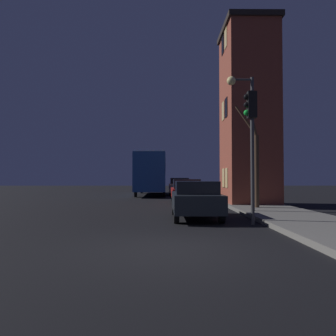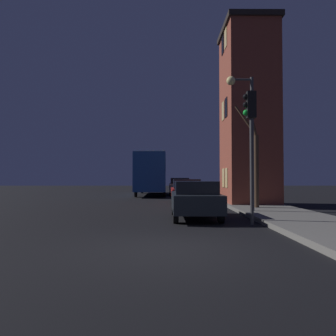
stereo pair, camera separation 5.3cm
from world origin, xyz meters
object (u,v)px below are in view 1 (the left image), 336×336
object	(u,v)px
bus	(152,171)
car_far_lane	(179,186)
traffic_light	(251,129)
bare_tree	(255,160)
streetlamp	(245,121)
car_near_lane	(196,199)
car_mid_lane	(186,190)

from	to	relation	value
bus	car_far_lane	world-z (taller)	bus
traffic_light	bus	distance (m)	19.79
traffic_light	bus	xyz separation A→B (m)	(-4.12, 19.33, -0.99)
bare_tree	streetlamp	bearing A→B (deg)	-118.01
streetlamp	bus	size ratio (longest dim) A/B	0.54
traffic_light	car_far_lane	size ratio (longest dim) A/B	1.05
car_far_lane	traffic_light	bearing A→B (deg)	-85.16
traffic_light	car_near_lane	bearing A→B (deg)	135.80
traffic_light	bare_tree	size ratio (longest dim) A/B	0.90
car_near_lane	car_far_lane	size ratio (longest dim) A/B	0.95
car_near_lane	car_far_lane	world-z (taller)	car_far_lane
bare_tree	bus	bearing A→B (deg)	110.46
streetlamp	car_near_lane	world-z (taller)	streetlamp
traffic_light	car_near_lane	world-z (taller)	traffic_light
streetlamp	bare_tree	world-z (taller)	streetlamp
traffic_light	bare_tree	distance (m)	4.84
bare_tree	car_near_lane	world-z (taller)	bare_tree
streetlamp	bare_tree	size ratio (longest dim) A/B	1.16
streetlamp	car_near_lane	distance (m)	4.18
bare_tree	bus	distance (m)	15.75
bus	car_far_lane	bearing A→B (deg)	-9.40
bus	traffic_light	bearing A→B (deg)	-77.97
traffic_light	car_near_lane	distance (m)	3.42
streetlamp	car_far_lane	size ratio (longest dim) A/B	1.35
streetlamp	car_mid_lane	xyz separation A→B (m)	(-2.12, 6.62, -3.23)
bare_tree	car_near_lane	xyz separation A→B (m)	(-3.11, -2.90, -1.65)
car_mid_lane	car_far_lane	size ratio (longest dim) A/B	1.03
streetlamp	bus	bearing A→B (deg)	105.95
car_mid_lane	streetlamp	bearing A→B (deg)	-72.28
bus	car_near_lane	bearing A→B (deg)	-82.26
car_far_lane	bare_tree	bearing A→B (deg)	-78.23
car_near_lane	car_mid_lane	distance (m)	7.95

